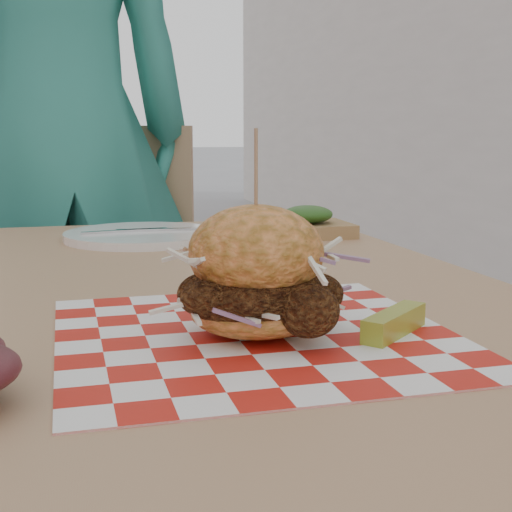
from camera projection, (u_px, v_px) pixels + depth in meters
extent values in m
imported|color=teal|center=(57.00, 127.00, 1.68)|extent=(0.74, 0.53, 1.89)
cube|color=tan|center=(176.00, 300.00, 0.89)|extent=(0.80, 1.20, 0.04)
cylinder|color=#333338|center=(296.00, 401.00, 1.55)|extent=(0.05, 0.05, 0.71)
cube|color=tan|center=(124.00, 330.00, 1.77)|extent=(0.52, 0.52, 0.04)
cube|color=tan|center=(136.00, 220.00, 1.92)|extent=(0.41, 0.16, 0.50)
cylinder|color=#333338|center=(33.00, 450.00, 1.63)|extent=(0.03, 0.03, 0.43)
cylinder|color=#333338|center=(190.00, 452.00, 1.62)|extent=(0.03, 0.03, 0.43)
cylinder|color=#333338|center=(76.00, 393.00, 1.99)|extent=(0.03, 0.03, 0.43)
cylinder|color=#333338|center=(204.00, 394.00, 1.98)|extent=(0.03, 0.03, 0.43)
cube|color=red|center=(256.00, 335.00, 0.66)|extent=(0.36, 0.36, 0.00)
ellipsoid|color=#EB8B42|center=(256.00, 311.00, 0.66)|extent=(0.12, 0.12, 0.04)
ellipsoid|color=brown|center=(256.00, 294.00, 0.65)|extent=(0.14, 0.12, 0.07)
ellipsoid|color=#EB8B42|center=(256.00, 252.00, 0.65)|extent=(0.12, 0.12, 0.09)
cylinder|color=tan|center=(256.00, 181.00, 0.64)|extent=(0.00, 0.00, 0.09)
cube|color=#959F2E|center=(394.00, 323.00, 0.66)|extent=(0.09, 0.08, 0.02)
cylinder|color=white|center=(142.00, 235.00, 1.24)|extent=(0.27, 0.27, 0.01)
cube|color=silver|center=(125.00, 231.00, 1.23)|extent=(0.15, 0.03, 0.00)
cube|color=silver|center=(159.00, 230.00, 1.25)|extent=(0.15, 0.03, 0.00)
cube|color=olive|center=(308.00, 230.00, 1.28)|extent=(0.15, 0.12, 0.02)
ellipsoid|color=#214A15|center=(308.00, 214.00, 1.27)|extent=(0.09, 0.09, 0.03)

